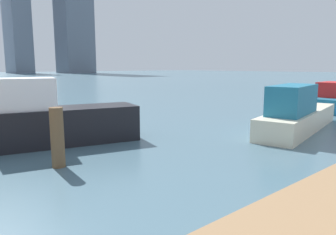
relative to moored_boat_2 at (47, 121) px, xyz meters
name	(u,v)px	position (x,y,z in m)	size (l,w,h in m)	color
ground_plane	(42,149)	(-0.37, -0.44, -0.84)	(300.00, 300.00, 0.00)	#476675
dock_piling_0	(57,138)	(-0.70, -2.61, -0.03)	(0.35, 0.35, 1.61)	brown
moored_boat_2	(47,121)	(0.00, 0.00, 0.00)	(6.03, 2.96, 2.30)	black
moored_boat_4	(297,114)	(8.66, -4.43, -0.11)	(7.15, 2.93, 1.95)	beige
skyline_tower_5	(17,22)	(34.96, 122.05, 18.65)	(7.10, 11.51, 38.98)	gray
skyline_tower_6	(73,1)	(52.69, 110.50, 26.59)	(11.46, 12.14, 54.86)	slate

